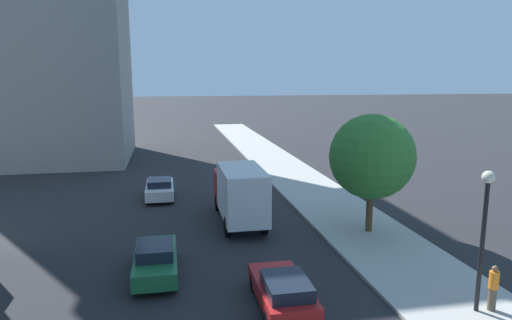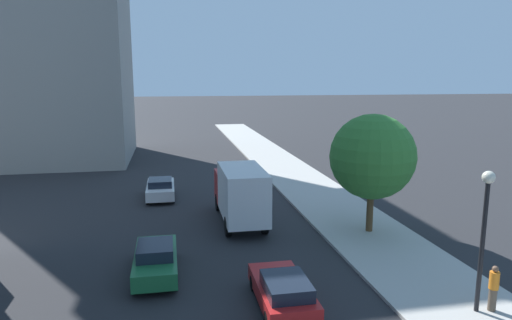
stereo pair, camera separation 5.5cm
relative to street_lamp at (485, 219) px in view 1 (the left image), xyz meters
The scene contains 8 objects.
sidewalk 6.52m from the street_lamp, 92.87° to the left, with size 4.99×120.00×0.15m, color #B2AFA8.
street_lamp is the anchor object (origin of this frame).
street_tree 8.77m from the street_lamp, 90.66° to the left, with size 4.51×4.51×6.34m.
car_white 21.65m from the street_lamp, 121.79° to the left, with size 1.87×4.35×1.43m.
car_red 7.47m from the street_lamp, 165.26° to the left, with size 1.82×4.15×1.35m.
car_green 12.87m from the street_lamp, 154.21° to the left, with size 1.77×4.51×1.47m.
box_truck 13.66m from the street_lamp, 119.48° to the left, with size 2.30×7.04×3.38m.
pedestrian_orange_shirt 2.60m from the street_lamp, ahead, with size 0.34×0.34×1.68m.
Camera 1 is at (-1.61, 1.22, 8.39)m, focal length 31.97 mm.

